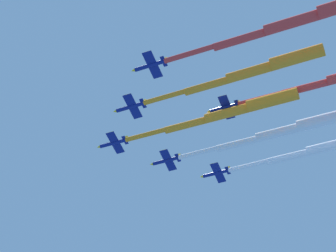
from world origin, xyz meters
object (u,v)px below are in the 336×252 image
(jet_lead, at_px, (230,112))
(jet_port_inner, at_px, (253,71))
(jet_starboard_mid, at_px, (331,145))
(jet_port_mid, at_px, (296,21))
(jet_starboard_inner, at_px, (280,132))

(jet_lead, bearing_deg, jet_port_inner, 41.76)
(jet_starboard_mid, bearing_deg, jet_port_inner, -14.22)
(jet_lead, bearing_deg, jet_starboard_mid, 141.47)
(jet_lead, height_order, jet_port_mid, jet_lead)
(jet_port_mid, bearing_deg, jet_port_inner, -127.25)
(jet_lead, bearing_deg, jet_starboard_inner, 142.83)
(jet_lead, xyz_separation_m, jet_port_mid, (25.24, 27.66, -0.48))
(jet_lead, relative_size, jet_starboard_inner, 1.02)
(jet_lead, height_order, jet_starboard_mid, jet_lead)
(jet_starboard_inner, xyz_separation_m, jet_port_mid, (39.03, 17.21, 0.34))
(jet_port_mid, xyz_separation_m, jet_starboard_mid, (-52.88, -5.65, 0.41))
(jet_starboard_inner, distance_m, jet_port_mid, 42.65)
(jet_lead, height_order, jet_port_inner, jet_lead)
(jet_port_mid, distance_m, jet_starboard_mid, 53.18)
(jet_starboard_inner, bearing_deg, jet_starboard_mid, 140.16)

